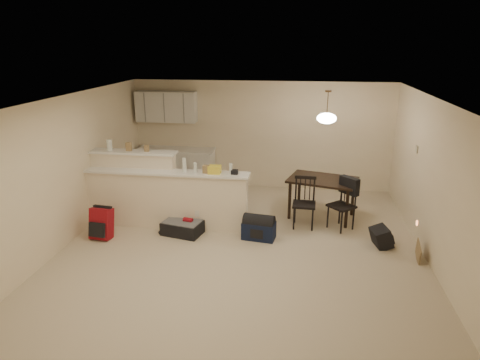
% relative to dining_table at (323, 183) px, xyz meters
% --- Properties ---
extents(room, '(7.00, 7.02, 2.50)m').
position_rel_dining_table_xyz_m(room, '(-1.38, -1.77, 0.55)').
color(room, beige).
rests_on(room, ground).
extents(breakfast_bar, '(3.08, 0.58, 1.39)m').
position_rel_dining_table_xyz_m(breakfast_bar, '(-3.13, -0.79, -0.09)').
color(breakfast_bar, '#F1E0C3').
rests_on(breakfast_bar, ground).
extents(upper_cabinets, '(1.40, 0.34, 0.70)m').
position_rel_dining_table_xyz_m(upper_cabinets, '(-3.58, 1.55, 1.20)').
color(upper_cabinets, white).
rests_on(upper_cabinets, room).
extents(kitchen_counter, '(1.80, 0.60, 0.90)m').
position_rel_dining_table_xyz_m(kitchen_counter, '(-3.38, 1.42, -0.25)').
color(kitchen_counter, white).
rests_on(kitchen_counter, ground).
extents(thermostat, '(0.02, 0.12, 0.12)m').
position_rel_dining_table_xyz_m(thermostat, '(1.61, -0.22, 0.80)').
color(thermostat, beige).
rests_on(thermostat, room).
extents(jar, '(0.10, 0.10, 0.20)m').
position_rel_dining_table_xyz_m(jar, '(-4.02, -0.65, 0.79)').
color(jar, silver).
rests_on(jar, breakfast_bar).
extents(cereal_box, '(0.10, 0.07, 0.16)m').
position_rel_dining_table_xyz_m(cereal_box, '(-3.64, -0.65, 0.77)').
color(cereal_box, '#93754C').
rests_on(cereal_box, breakfast_bar).
extents(small_box, '(0.08, 0.06, 0.12)m').
position_rel_dining_table_xyz_m(small_box, '(-3.29, -0.65, 0.75)').
color(small_box, '#93754C').
rests_on(small_box, breakfast_bar).
extents(bottle_a, '(0.07, 0.07, 0.26)m').
position_rel_dining_table_xyz_m(bottle_a, '(-2.52, -0.87, 0.52)').
color(bottle_a, silver).
rests_on(bottle_a, breakfast_bar).
extents(bottle_b, '(0.06, 0.06, 0.18)m').
position_rel_dining_table_xyz_m(bottle_b, '(-2.32, -0.87, 0.48)').
color(bottle_b, silver).
rests_on(bottle_b, breakfast_bar).
extents(bag_lump, '(0.22, 0.18, 0.14)m').
position_rel_dining_table_xyz_m(bag_lump, '(-1.97, -0.87, 0.46)').
color(bag_lump, '#93754C').
rests_on(bag_lump, breakfast_bar).
extents(pouch, '(0.12, 0.10, 0.08)m').
position_rel_dining_table_xyz_m(pouch, '(-1.60, -0.87, 0.43)').
color(pouch, '#93754C').
rests_on(pouch, breakfast_bar).
extents(extra_item_x, '(0.06, 0.06, 0.19)m').
position_rel_dining_table_xyz_m(extra_item_x, '(-1.67, -0.87, 0.49)').
color(extra_item_x, silver).
rests_on(extra_item_x, breakfast_bar).
extents(extra_item_y, '(0.12, 0.10, 0.14)m').
position_rel_dining_table_xyz_m(extra_item_y, '(-2.12, -0.87, 0.46)').
color(extra_item_y, '#93754C').
rests_on(extra_item_y, breakfast_bar).
extents(dining_table, '(1.45, 1.16, 0.80)m').
position_rel_dining_table_xyz_m(dining_table, '(0.00, 0.00, 0.00)').
color(dining_table, black).
rests_on(dining_table, ground).
extents(pendant_lamp, '(0.36, 0.36, 0.62)m').
position_rel_dining_table_xyz_m(pendant_lamp, '(0.00, -0.00, 1.29)').
color(pendant_lamp, brown).
rests_on(pendant_lamp, room).
extents(dining_chair_near, '(0.43, 0.41, 0.96)m').
position_rel_dining_table_xyz_m(dining_chair_near, '(-0.35, -0.54, -0.22)').
color(dining_chair_near, black).
rests_on(dining_chair_near, ground).
extents(dining_chair_far, '(0.58, 0.58, 0.96)m').
position_rel_dining_table_xyz_m(dining_chair_far, '(0.34, -0.52, -0.22)').
color(dining_chair_far, black).
rests_on(dining_chair_far, ground).
extents(suitcase, '(0.77, 0.59, 0.23)m').
position_rel_dining_table_xyz_m(suitcase, '(-2.52, -1.16, -0.58)').
color(suitcase, black).
rests_on(suitcase, ground).
extents(red_backpack, '(0.39, 0.27, 0.55)m').
position_rel_dining_table_xyz_m(red_backpack, '(-3.89, -1.52, -0.43)').
color(red_backpack, maroon).
rests_on(red_backpack, ground).
extents(navy_duffel, '(0.61, 0.39, 0.31)m').
position_rel_dining_table_xyz_m(navy_duffel, '(-1.13, -1.16, -0.55)').
color(navy_duffel, '#101935').
rests_on(navy_duffel, ground).
extents(black_daypack, '(0.33, 0.42, 0.33)m').
position_rel_dining_table_xyz_m(black_daypack, '(0.97, -1.16, -0.54)').
color(black_daypack, black).
rests_on(black_daypack, ground).
extents(cardboard_sheet, '(0.05, 0.39, 0.29)m').
position_rel_dining_table_xyz_m(cardboard_sheet, '(1.47, -1.60, -0.55)').
color(cardboard_sheet, '#93754C').
rests_on(cardboard_sheet, ground).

